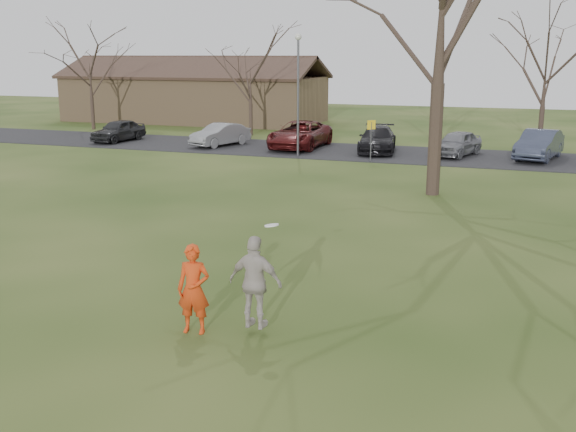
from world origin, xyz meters
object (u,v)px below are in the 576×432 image
(car_3, at_px, (377,139))
(building, at_px, (194,97))
(car_2, at_px, (300,134))
(player_defender, at_px, (194,289))
(car_1, at_px, (220,135))
(car_0, at_px, (118,130))
(lamp_post, at_px, (298,80))
(big_tree, at_px, (442,4))
(car_5, at_px, (539,145))
(catching_play, at_px, (256,282))
(car_4, at_px, (457,143))

(car_3, distance_m, building, 21.73)
(car_2, bearing_deg, player_defender, -74.92)
(car_1, bearing_deg, car_2, 28.33)
(car_0, height_order, car_1, car_0)
(lamp_post, relative_size, big_tree, 0.45)
(car_3, height_order, car_5, car_5)
(car_1, distance_m, catching_play, 27.14)
(big_tree, bearing_deg, car_0, 154.79)
(car_4, height_order, car_5, car_5)
(car_1, distance_m, car_5, 17.48)
(catching_play, bearing_deg, big_tree, 84.44)
(building, bearing_deg, car_2, -43.64)
(car_0, xyz_separation_m, car_2, (11.43, 0.93, 0.09))
(car_4, xyz_separation_m, big_tree, (0.13, -10.33, 6.31))
(player_defender, height_order, car_4, player_defender)
(car_2, bearing_deg, car_1, -170.03)
(player_defender, bearing_deg, car_0, 116.87)
(car_3, relative_size, car_4, 1.23)
(car_1, bearing_deg, catching_play, -44.02)
(catching_play, bearing_deg, car_0, 128.16)
(car_1, distance_m, big_tree, 17.86)
(car_0, bearing_deg, catching_play, -45.49)
(car_3, relative_size, catching_play, 2.31)
(car_4, bearing_deg, car_3, -163.14)
(car_2, relative_size, big_tree, 0.39)
(catching_play, relative_size, building, 0.10)
(car_1, height_order, car_3, car_3)
(car_3, height_order, catching_play, catching_play)
(car_0, distance_m, car_1, 6.78)
(car_3, height_order, lamp_post, lamp_post)
(car_0, relative_size, car_4, 1.01)
(car_1, bearing_deg, car_5, 21.78)
(car_4, bearing_deg, player_defender, -78.42)
(player_defender, bearing_deg, big_tree, 70.88)
(building, relative_size, lamp_post, 3.29)
(car_0, bearing_deg, car_4, 8.51)
(car_5, xyz_separation_m, big_tree, (-3.92, -10.49, 6.22))
(player_defender, distance_m, car_5, 26.09)
(car_0, relative_size, catching_play, 1.91)
(car_1, height_order, car_5, car_5)
(player_defender, distance_m, car_4, 25.22)
(car_0, xyz_separation_m, car_3, (15.95, 0.78, 0.02))
(catching_play, xyz_separation_m, big_tree, (1.41, 14.50, 5.94))
(car_3, height_order, big_tree, big_tree)
(player_defender, relative_size, car_4, 0.46)
(building, bearing_deg, catching_play, -61.23)
(car_4, height_order, big_tree, big_tree)
(player_defender, bearing_deg, car_3, 84.87)
(car_1, xyz_separation_m, car_5, (17.46, 0.72, 0.09))
(building, distance_m, big_tree, 32.23)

